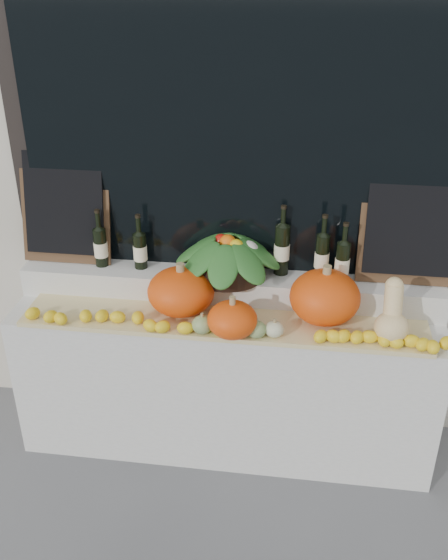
{
  "coord_description": "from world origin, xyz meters",
  "views": [
    {
      "loc": [
        0.38,
        -1.3,
        2.62
      ],
      "look_at": [
        0.0,
        1.45,
        1.12
      ],
      "focal_mm": 40.0,
      "sensor_mm": 36.0,
      "label": 1
    }
  ],
  "objects_px": {
    "wine_bottle_tall": "(282,249)",
    "produce_bowl": "(228,255)",
    "pumpkin_left": "(181,291)",
    "butternut_squash": "(392,317)",
    "pumpkin_right": "(325,297)"
  },
  "relations": [
    {
      "from": "wine_bottle_tall",
      "to": "produce_bowl",
      "type": "bearing_deg",
      "value": -168.07
    },
    {
      "from": "produce_bowl",
      "to": "pumpkin_left",
      "type": "bearing_deg",
      "value": -138.51
    },
    {
      "from": "pumpkin_left",
      "to": "wine_bottle_tall",
      "type": "height_order",
      "value": "wine_bottle_tall"
    },
    {
      "from": "butternut_squash",
      "to": "produce_bowl",
      "type": "distance_m",
      "value": 0.91
    },
    {
      "from": "pumpkin_right",
      "to": "butternut_squash",
      "type": "height_order",
      "value": "butternut_squash"
    },
    {
      "from": "pumpkin_left",
      "to": "produce_bowl",
      "type": "bearing_deg",
      "value": 41.49
    },
    {
      "from": "butternut_squash",
      "to": "produce_bowl",
      "type": "height_order",
      "value": "produce_bowl"
    },
    {
      "from": "pumpkin_right",
      "to": "wine_bottle_tall",
      "type": "distance_m",
      "value": 0.37
    },
    {
      "from": "butternut_squash",
      "to": "pumpkin_right",
      "type": "bearing_deg",
      "value": 159.43
    },
    {
      "from": "pumpkin_right",
      "to": "butternut_squash",
      "type": "bearing_deg",
      "value": -20.57
    },
    {
      "from": "pumpkin_left",
      "to": "produce_bowl",
      "type": "xyz_separation_m",
      "value": [
        0.22,
        0.19,
        0.13
      ]
    },
    {
      "from": "butternut_squash",
      "to": "wine_bottle_tall",
      "type": "distance_m",
      "value": 0.69
    },
    {
      "from": "butternut_squash",
      "to": "produce_bowl",
      "type": "relative_size",
      "value": 0.49
    },
    {
      "from": "produce_bowl",
      "to": "wine_bottle_tall",
      "type": "bearing_deg",
      "value": 11.93
    },
    {
      "from": "butternut_squash",
      "to": "wine_bottle_tall",
      "type": "bearing_deg",
      "value": 147.19
    }
  ]
}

